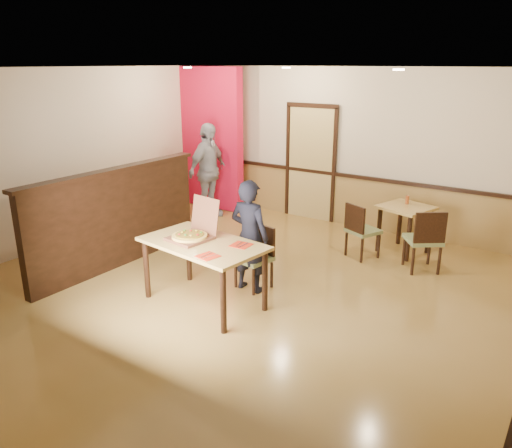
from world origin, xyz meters
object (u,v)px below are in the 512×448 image
at_px(diner_chair, 257,254).
at_px(side_table, 405,217).
at_px(main_table, 203,251).
at_px(condiment, 407,200).
at_px(diner, 249,236).
at_px(passerby, 208,171).
at_px(side_chair_right, 425,238).
at_px(side_chair_left, 360,229).
at_px(pizza_box, 193,234).

height_order(diner_chair, side_table, diner_chair).
xyz_separation_m(main_table, condiment, (1.42, 3.26, 0.12)).
height_order(diner, passerby, passerby).
height_order(side_table, passerby, passerby).
bearing_deg(side_chair_right, side_chair_left, -36.78).
bearing_deg(diner, pizza_box, 54.83).
distance_m(main_table, side_table, 3.45).
xyz_separation_m(main_table, side_table, (1.45, 3.13, -0.13)).
relative_size(pizza_box, condiment, 4.36).
relative_size(side_chair_left, side_table, 0.97).
height_order(passerby, condiment, passerby).
height_order(side_table, diner, diner).
bearing_deg(condiment, pizza_box, -116.18).
bearing_deg(main_table, side_chair_right, 59.25).
xyz_separation_m(main_table, passerby, (-2.29, 2.88, 0.20)).
bearing_deg(side_chair_right, condiment, -91.58).
relative_size(side_chair_right, pizza_box, 1.59).
relative_size(diner_chair, side_chair_left, 0.97).
bearing_deg(pizza_box, diner_chair, 67.88).
distance_m(side_table, pizza_box, 3.52).
xyz_separation_m(diner_chair, diner, (-0.02, -0.14, 0.29)).
xyz_separation_m(side_table, diner, (-1.22, -2.48, 0.17)).
xyz_separation_m(side_chair_left, side_chair_right, (0.97, 0.00, 0.04)).
distance_m(diner, condiment, 2.87).
bearing_deg(side_chair_left, side_chair_right, -155.59).
xyz_separation_m(diner_chair, side_chair_right, (1.69, 1.73, 0.05)).
distance_m(side_chair_right, side_table, 0.78).
height_order(side_chair_right, pizza_box, pizza_box).
bearing_deg(passerby, side_chair_left, -98.68).
distance_m(side_chair_left, diner, 2.03).
bearing_deg(diner, side_chair_left, -113.92).
xyz_separation_m(side_chair_right, side_table, (-0.49, 0.60, 0.07)).
bearing_deg(side_chair_right, diner_chair, 8.78).
xyz_separation_m(diner_chair, pizza_box, (-0.43, -0.77, 0.42)).
bearing_deg(main_table, diner, 77.40).
height_order(side_chair_right, passerby, passerby).
bearing_deg(diner_chair, condiment, 76.03).
xyz_separation_m(side_chair_left, diner, (-0.74, -1.87, 0.28)).
distance_m(side_chair_left, side_chair_right, 0.97).
distance_m(diner_chair, side_table, 2.63).
height_order(main_table, side_chair_left, side_chair_left).
xyz_separation_m(side_chair_left, side_table, (0.48, 0.61, 0.11)).
bearing_deg(diner_chair, main_table, -96.36).
distance_m(diner_chair, condiment, 2.76).
bearing_deg(side_table, side_chair_right, -50.92).
height_order(side_chair_left, passerby, passerby).
bearing_deg(side_chair_left, pizza_box, 89.49).
xyz_separation_m(main_table, pizza_box, (-0.18, 0.02, 0.17)).
xyz_separation_m(side_table, pizza_box, (-1.63, -3.11, 0.30)).
height_order(side_chair_left, condiment, condiment).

